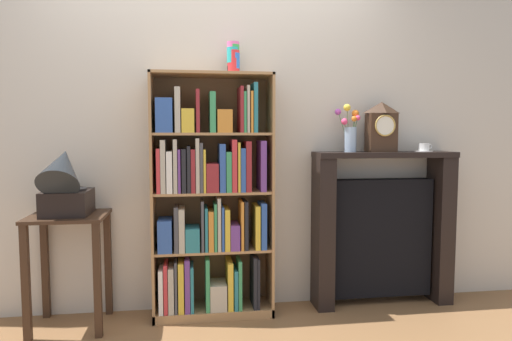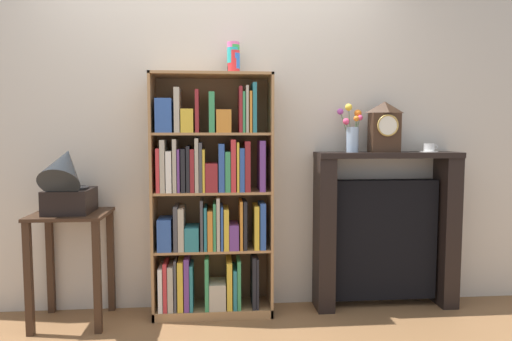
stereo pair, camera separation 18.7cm
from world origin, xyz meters
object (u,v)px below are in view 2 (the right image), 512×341
fireplace_mantel (385,231)px  flower_vase (352,132)px  gramophone (67,182)px  mantel_clock (384,127)px  cup_stack (233,58)px  teacup_with_saucer (429,148)px  bookshelf (210,206)px  side_table_left (72,245)px

fireplace_mantel → flower_vase: 0.78m
gramophone → mantel_clock: (2.17, 0.15, 0.36)m
cup_stack → gramophone: (-1.09, -0.17, -0.83)m
cup_stack → teacup_with_saucer: size_ratio=1.65×
cup_stack → bookshelf: bearing=-165.7°
flower_vase → teacup_with_saucer: bearing=-0.4°
cup_stack → fireplace_mantel: cup_stack is taller
bookshelf → flower_vase: size_ratio=4.91×
cup_stack → teacup_with_saucer: (1.42, -0.02, -0.63)m
gramophone → cup_stack: bearing=8.7°
cup_stack → side_table_left: bearing=-174.3°
gramophone → side_table_left: bearing=90.0°
gramophone → fireplace_mantel: 2.25m
cup_stack → fireplace_mantel: size_ratio=0.19×
flower_vase → gramophone: bearing=-175.4°
bookshelf → mantel_clock: size_ratio=4.65×
bookshelf → fireplace_mantel: bookshelf is taller
cup_stack → side_table_left: size_ratio=0.29×
bookshelf → flower_vase: (1.01, 0.03, 0.52)m
mantel_clock → flower_vase: size_ratio=1.06×
bookshelf → gramophone: bookshelf is taller
cup_stack → flower_vase: (0.84, -0.01, -0.51)m
side_table_left → mantel_clock: mantel_clock is taller
cup_stack → mantel_clock: size_ratio=0.61×
gramophone → teacup_with_saucer: size_ratio=3.82×
teacup_with_saucer → flower_vase: bearing=179.6°
side_table_left → fireplace_mantel: bearing=2.9°
bookshelf → gramophone: bearing=-172.3°
cup_stack → teacup_with_saucer: cup_stack is taller
mantel_clock → gramophone: bearing=-176.1°
mantel_clock → teacup_with_saucer: size_ratio=2.72×
side_table_left → gramophone: 0.43m
side_table_left → teacup_with_saucer: (2.51, 0.09, 0.63)m
bookshelf → teacup_with_saucer: bookshelf is taller
side_table_left → mantel_clock: size_ratio=2.07×
gramophone → mantel_clock: bearing=3.9°
fireplace_mantel → teacup_with_saucer: size_ratio=8.58×
teacup_with_saucer → mantel_clock: bearing=-179.5°
side_table_left → teacup_with_saucer: 2.59m
gramophone → mantel_clock: 2.21m
cup_stack → teacup_with_saucer: bearing=-0.7°
cup_stack → fireplace_mantel: 1.66m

